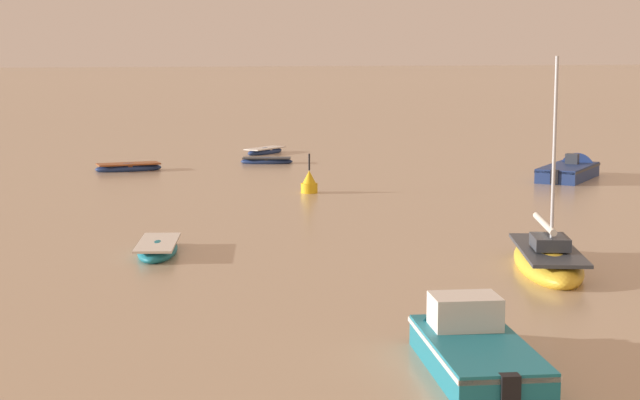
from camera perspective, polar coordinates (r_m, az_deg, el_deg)
The scene contains 8 objects.
rowboat_moored_0 at distance 68.82m, azimuth -10.18°, elevation 1.70°, with size 4.38×1.99×0.67m.
sailboat_moored_0 at distance 38.56m, azimuth 12.06°, elevation -3.18°, with size 4.05×7.35×7.87m.
motorboat_moored_0 at distance 27.23m, azimuth 7.86°, elevation -7.79°, with size 3.00×6.63×2.44m.
motorboat_moored_1 at distance 65.95m, azimuth 13.32°, elevation 1.45°, with size 6.19×6.54×2.30m.
rowboat_moored_2 at distance 41.08m, azimuth -8.66°, elevation -2.62°, with size 2.26×4.46×0.67m.
rowboat_moored_3 at distance 72.11m, azimuth -2.87°, elevation 2.09°, with size 3.69×2.02×0.55m.
rowboat_moored_4 at distance 78.70m, azimuth -2.96°, elevation 2.61°, with size 3.69×3.56×0.60m.
channel_buoy at distance 57.44m, azimuth -0.58°, elevation 0.84°, with size 0.90×0.90×2.30m.
Camera 1 is at (-7.03, -9.96, 7.84)m, focal length 59.97 mm.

